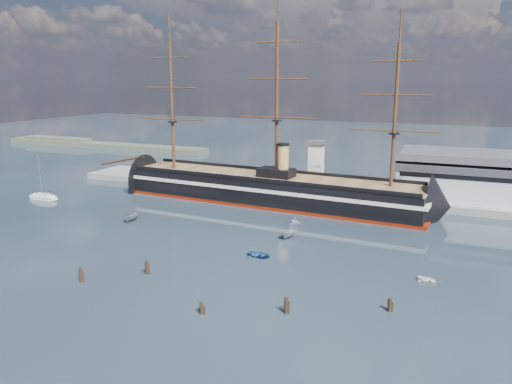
% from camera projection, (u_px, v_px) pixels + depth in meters
% --- Properties ---
extents(ground, '(600.00, 600.00, 0.00)m').
position_uv_depth(ground, '(266.00, 223.00, 124.24)').
color(ground, '#16242D').
rests_on(ground, ground).
extents(quay, '(180.00, 18.00, 2.00)m').
position_uv_depth(quay, '(340.00, 196.00, 152.68)').
color(quay, slate).
rests_on(quay, ground).
extents(quay_tower, '(5.00, 5.00, 15.00)m').
position_uv_depth(quay_tower, '(316.00, 165.00, 150.48)').
color(quay_tower, silver).
rests_on(quay_tower, ground).
extents(shoreline, '(120.00, 10.00, 4.00)m').
position_uv_depth(shoreline, '(88.00, 144.00, 262.35)').
color(shoreline, '#3F4C38').
rests_on(shoreline, ground).
extents(warship, '(113.38, 22.03, 53.94)m').
position_uv_depth(warship, '(264.00, 188.00, 144.57)').
color(warship, black).
rests_on(warship, ground).
extents(sailboat, '(8.35, 2.54, 13.31)m').
position_uv_depth(sailboat, '(43.00, 197.00, 148.15)').
color(sailboat, silver).
rests_on(sailboat, ground).
extents(motorboat_a, '(6.50, 2.82, 2.54)m').
position_uv_depth(motorboat_a, '(132.00, 221.00, 125.96)').
color(motorboat_a, slate).
rests_on(motorboat_a, ground).
extents(motorboat_b, '(1.60, 3.25, 1.46)m').
position_uv_depth(motorboat_b, '(259.00, 257.00, 100.72)').
color(motorboat_b, navy).
rests_on(motorboat_b, ground).
extents(motorboat_c, '(6.51, 3.57, 2.46)m').
position_uv_depth(motorboat_c, '(289.00, 238.00, 112.79)').
color(motorboat_c, gray).
rests_on(motorboat_c, ground).
extents(motorboat_d, '(5.40, 5.51, 1.97)m').
position_uv_depth(motorboat_d, '(295.00, 225.00, 122.79)').
color(motorboat_d, white).
rests_on(motorboat_d, ground).
extents(motorboat_e, '(1.88, 2.85, 1.23)m').
position_uv_depth(motorboat_e, '(429.00, 282.00, 88.33)').
color(motorboat_e, white).
rests_on(motorboat_e, ground).
extents(piling_near_left, '(0.64, 0.64, 3.32)m').
position_uv_depth(piling_near_left, '(81.00, 282.00, 88.53)').
color(piling_near_left, black).
rests_on(piling_near_left, ground).
extents(piling_near_mid, '(0.64, 0.64, 2.65)m').
position_uv_depth(piling_near_mid, '(202.00, 314.00, 76.52)').
color(piling_near_mid, black).
rests_on(piling_near_mid, ground).
extents(piling_near_right, '(0.64, 0.64, 3.36)m').
position_uv_depth(piling_near_right, '(286.00, 314.00, 76.67)').
color(piling_near_right, black).
rests_on(piling_near_right, ground).
extents(piling_far_right, '(0.64, 0.64, 2.82)m').
position_uv_depth(piling_far_right, '(389.00, 311.00, 77.42)').
color(piling_far_right, black).
rests_on(piling_far_right, ground).
extents(piling_extra, '(0.64, 0.64, 3.25)m').
position_uv_depth(piling_extra, '(147.00, 274.00, 92.17)').
color(piling_extra, black).
rests_on(piling_extra, ground).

